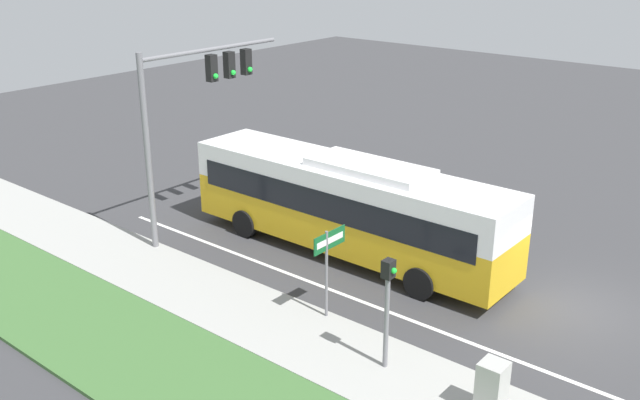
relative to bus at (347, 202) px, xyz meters
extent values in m
plane|color=#38383A|center=(1.23, -7.14, -1.80)|extent=(80.00, 80.00, 0.00)
cube|color=silver|center=(-2.37, -7.14, -1.79)|extent=(0.14, 30.00, 0.01)
cube|color=gold|center=(0.00, 0.01, -0.67)|extent=(2.41, 11.39, 1.43)
cube|color=white|center=(0.00, 0.01, 0.63)|extent=(2.41, 11.39, 1.17)
cube|color=black|center=(0.00, 0.01, 0.23)|extent=(2.45, 10.48, 0.88)
cube|color=white|center=(0.00, -0.84, 1.34)|extent=(1.68, 3.99, 0.24)
cylinder|color=black|center=(-1.15, 3.54, -1.31)|extent=(0.28, 0.97, 0.97)
cylinder|color=black|center=(1.15, 3.54, -1.31)|extent=(0.28, 0.97, 0.97)
cylinder|color=black|center=(-1.15, -3.52, -1.31)|extent=(0.28, 0.97, 0.97)
cylinder|color=black|center=(1.15, -3.52, -1.31)|extent=(0.28, 0.97, 0.97)
cylinder|color=slate|center=(-3.82, 5.07, 1.46)|extent=(0.20, 0.20, 6.51)
cylinder|color=slate|center=(-0.86, 5.07, 4.47)|extent=(5.92, 0.14, 0.14)
cube|color=black|center=(-0.93, 5.07, 3.85)|extent=(0.32, 0.28, 0.90)
sphere|color=#1ED838|center=(-0.93, 4.89, 3.60)|extent=(0.18, 0.18, 0.18)
cube|color=black|center=(-0.12, 5.07, 3.85)|extent=(0.32, 0.28, 0.90)
sphere|color=#1ED838|center=(-0.12, 4.89, 3.60)|extent=(0.18, 0.18, 0.18)
cube|color=black|center=(0.70, 5.07, 3.85)|extent=(0.32, 0.28, 0.90)
sphere|color=#1ED838|center=(0.70, 4.89, 3.60)|extent=(0.18, 0.18, 0.18)
cylinder|color=slate|center=(-4.77, -4.81, -0.33)|extent=(0.12, 0.12, 2.93)
cube|color=black|center=(-4.77, -4.81, 0.91)|extent=(0.28, 0.24, 0.44)
sphere|color=#1ED838|center=(-4.77, -4.96, 0.91)|extent=(0.14, 0.14, 0.14)
cylinder|color=slate|center=(-3.79, -2.21, -0.49)|extent=(0.08, 0.08, 2.61)
cube|color=#145B2D|center=(-3.67, -2.21, 0.52)|extent=(1.27, 0.03, 0.49)
cube|color=white|center=(-3.67, -2.23, 0.52)|extent=(1.08, 0.01, 0.17)
cube|color=#A8A8A3|center=(-4.80, -7.58, -1.05)|extent=(0.58, 0.56, 1.25)
camera|label=1|loc=(-17.07, -12.89, 8.07)|focal=40.00mm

